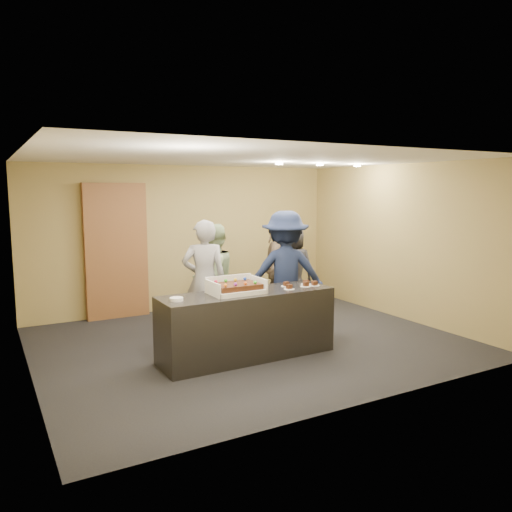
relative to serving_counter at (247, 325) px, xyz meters
name	(u,v)px	position (x,y,z in m)	size (l,w,h in m)	color
room	(250,252)	(0.36, 0.58, 0.90)	(6.04, 6.00, 2.70)	black
serving_counter	(247,325)	(0.00, 0.00, 0.00)	(2.40, 0.70, 0.90)	black
storage_cabinet	(116,251)	(-1.01, 2.99, 0.74)	(1.08, 0.15, 2.37)	brown
cake_box	(235,289)	(-0.16, 0.03, 0.50)	(0.70, 0.49, 0.21)	white
sheet_cake	(236,286)	(-0.16, 0.00, 0.55)	(0.60, 0.41, 0.12)	#3B1B0D
plate_stack	(176,299)	(-1.01, -0.04, 0.47)	(0.17, 0.17, 0.04)	white
slice_a	(289,288)	(0.59, -0.12, 0.47)	(0.15, 0.15, 0.07)	white
slice_b	(286,285)	(0.66, 0.07, 0.47)	(0.15, 0.15, 0.07)	white
slice_c	(306,285)	(0.90, -0.07, 0.47)	(0.15, 0.15, 0.07)	white
slice_d	(306,283)	(0.99, 0.05, 0.47)	(0.15, 0.15, 0.07)	white
slice_e	(314,284)	(1.04, -0.08, 0.47)	(0.15, 0.15, 0.07)	white
person_server_grey	(204,280)	(-0.19, 1.02, 0.46)	(0.66, 0.44, 1.82)	gray
person_sage_man	(213,278)	(0.12, 1.38, 0.41)	(0.84, 0.65, 1.72)	#93AC7B
person_navy_man	(285,274)	(1.01, 0.65, 0.52)	(1.25, 0.72, 1.94)	#16203F
person_brown_extra	(276,268)	(1.49, 1.70, 0.42)	(1.02, 0.42, 1.74)	brown
person_dark_suit	(293,269)	(1.87, 1.74, 0.37)	(0.80, 0.52, 1.63)	black
ceiling_spotlights	(320,165)	(1.96, 1.08, 2.22)	(1.72, 0.12, 0.03)	#FFEAC6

